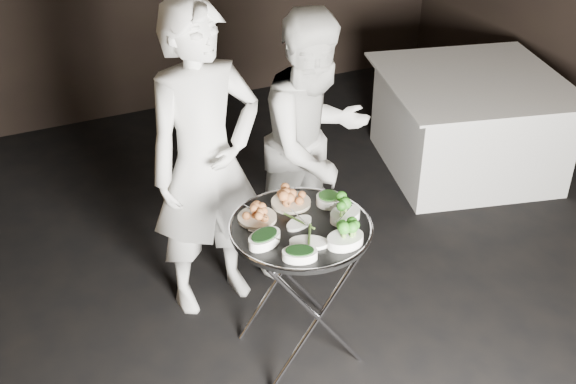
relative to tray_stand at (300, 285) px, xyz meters
name	(u,v)px	position (x,y,z in m)	size (l,w,h in m)	color
floor	(308,371)	(-0.02, -0.15, -0.48)	(6.00, 7.00, 0.05)	black
tray_stand	(300,285)	(0.00, 0.00, 0.00)	(0.56, 0.47, 0.82)	silver
serving_tray	(301,228)	(0.00, 0.00, 0.37)	(0.72, 0.72, 0.04)	black
potato_plate_a	(257,214)	(-0.17, 0.15, 0.41)	(0.20, 0.20, 0.07)	beige
potato_plate_b	(291,199)	(0.04, 0.20, 0.41)	(0.21, 0.21, 0.08)	beige
greens_bowl	(329,198)	(0.22, 0.12, 0.41)	(0.13, 0.13, 0.08)	white
asparagus_plate_a	(299,222)	(0.00, 0.02, 0.39)	(0.18, 0.14, 0.03)	white
asparagus_plate_b	(309,241)	(-0.03, -0.15, 0.39)	(0.22, 0.18, 0.04)	white
spinach_bowl_a	(264,238)	(-0.22, -0.06, 0.41)	(0.21, 0.18, 0.08)	white
spinach_bowl_b	(300,253)	(-0.12, -0.23, 0.41)	(0.19, 0.16, 0.07)	white
broccoli_bowl_a	(345,213)	(0.23, -0.04, 0.41)	(0.21, 0.18, 0.07)	white
broccoli_bowl_b	(345,238)	(0.13, -0.22, 0.41)	(0.20, 0.15, 0.08)	white
serving_utensils	(298,211)	(0.02, 0.07, 0.42)	(0.57, 0.40, 0.01)	silver
waiter_left	(205,164)	(-0.27, 0.64, 0.46)	(0.67, 0.44, 1.84)	silver
waiter_right	(315,144)	(0.45, 0.74, 0.37)	(0.81, 0.63, 1.67)	silver
dining_table	(468,124)	(2.05, 1.28, -0.08)	(1.32, 1.32, 0.75)	white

